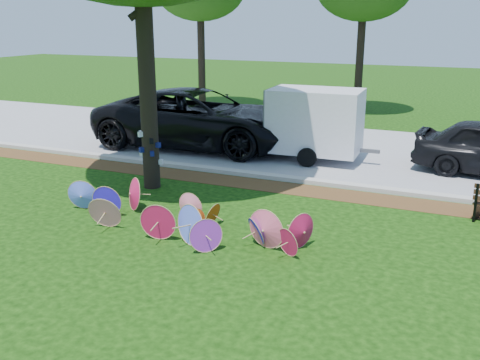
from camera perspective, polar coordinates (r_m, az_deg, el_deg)
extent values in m
plane|color=black|center=(10.86, -6.64, -7.09)|extent=(90.00, 90.00, 0.00)
cube|color=#472D16|center=(14.67, 2.04, -0.50)|extent=(90.00, 1.00, 0.01)
cube|color=#B7B5AD|center=(15.28, 2.99, 0.42)|extent=(90.00, 0.30, 0.12)
cube|color=gray|center=(19.12, 7.31, 3.52)|extent=(90.00, 8.00, 0.01)
cylinder|color=black|center=(14.08, -9.90, 10.78)|extent=(0.44, 0.44, 5.89)
cone|color=#5B72FC|center=(13.18, -16.53, -1.58)|extent=(0.77, 0.41, 0.75)
cone|color=#CB410D|center=(11.31, -4.43, -4.46)|extent=(0.28, 0.59, 0.57)
cone|color=#BC1545|center=(10.61, 6.68, -5.50)|extent=(0.44, 0.71, 0.74)
cone|color=#BC1545|center=(11.13, -8.65, -4.38)|extent=(0.80, 0.30, 0.79)
cone|color=#2D1BE3|center=(12.69, -13.92, -2.10)|extent=(0.76, 0.29, 0.74)
cone|color=#CB410D|center=(11.76, -3.06, -3.62)|extent=(0.31, 0.58, 0.55)
cone|color=purple|center=(10.50, -3.72, -5.85)|extent=(0.62, 0.60, 0.69)
cone|color=#BC1545|center=(10.34, 5.27, -6.58)|extent=(0.58, 0.43, 0.58)
cone|color=#BC1545|center=(12.91, -11.43, -1.47)|extent=(0.78, 0.70, 0.80)
cone|color=#5B72FC|center=(10.80, -5.07, -4.72)|extent=(0.86, 0.54, 0.86)
cone|color=pink|center=(12.13, -5.41, -2.81)|extent=(0.65, 0.21, 0.64)
cone|color=pink|center=(11.93, -14.13, -3.26)|extent=(0.82, 0.47, 0.76)
cone|color=#2D1BE3|center=(10.77, 1.93, -5.39)|extent=(0.66, 0.65, 0.62)
cone|color=#E55375|center=(10.54, 2.63, -5.33)|extent=(0.84, 0.35, 0.83)
imported|color=black|center=(18.88, -4.42, 6.55)|extent=(7.46, 3.80, 2.02)
cube|color=silver|center=(17.12, 8.04, 6.30)|extent=(2.86, 1.87, 2.57)
cylinder|color=black|center=(27.09, -4.13, 12.90)|extent=(0.36, 0.36, 5.00)
cylinder|color=black|center=(26.00, 12.65, 12.37)|extent=(0.36, 0.36, 5.00)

